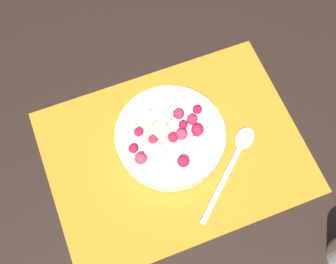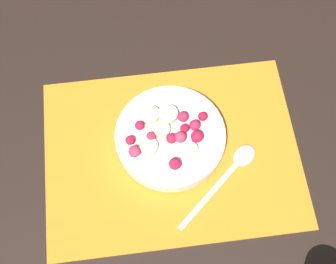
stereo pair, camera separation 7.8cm
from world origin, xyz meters
The scene contains 4 objects.
ground_plane centered at (0.00, 0.00, 0.00)m, with size 3.00×3.00×0.00m, color black.
placemat centered at (0.00, 0.00, 0.00)m, with size 0.44×0.33×0.01m.
fruit_bowl centered at (0.00, 0.02, 0.03)m, with size 0.19×0.19×0.05m.
spoon centered at (0.10, -0.04, 0.01)m, with size 0.16×0.14×0.01m.
Camera 1 is at (-0.12, -0.28, 0.76)m, focal length 50.00 mm.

